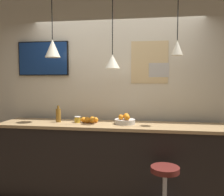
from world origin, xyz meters
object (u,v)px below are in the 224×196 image
at_px(bar_stool, 165,187).
at_px(spread_jar, 78,120).
at_px(mounted_tv, 43,59).
at_px(juice_bottle, 58,115).
at_px(fruit_bowl, 125,121).

xyz_separation_m(bar_stool, spread_jar, (-1.17, 0.56, 0.63)).
height_order(spread_jar, mounted_tv, mounted_tv).
height_order(juice_bottle, spread_jar, juice_bottle).
bearing_deg(bar_stool, juice_bottle, 158.72).
distance_m(bar_stool, spread_jar, 1.44).
relative_size(bar_stool, juice_bottle, 2.84).
relative_size(fruit_bowl, juice_bottle, 1.20).
bearing_deg(spread_jar, fruit_bowl, -0.74).
bearing_deg(bar_stool, mounted_tv, 153.42).
height_order(fruit_bowl, mounted_tv, mounted_tv).
height_order(fruit_bowl, spread_jar, fruit_bowl).
bearing_deg(mounted_tv, bar_stool, -26.58).
bearing_deg(bar_stool, spread_jar, 154.26).
bearing_deg(juice_bottle, mounted_tv, 136.68).
xyz_separation_m(bar_stool, fruit_bowl, (-0.51, 0.56, 0.64)).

